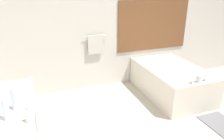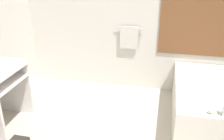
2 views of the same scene
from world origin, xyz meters
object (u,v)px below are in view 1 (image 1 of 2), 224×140
(water_bottle_2, at_px, (6,110))
(soap_dispenser, at_px, (28,116))
(water_bottle_1, at_px, (14,99))
(bathtub, at_px, (171,79))

(water_bottle_2, distance_m, soap_dispenser, 0.23)
(water_bottle_1, bearing_deg, soap_dispenser, -66.10)
(soap_dispenser, bearing_deg, water_bottle_2, 150.72)
(bathtub, xyz_separation_m, soap_dispenser, (-2.68, -1.48, 0.66))
(water_bottle_1, height_order, soap_dispenser, water_bottle_1)
(water_bottle_2, bearing_deg, bathtub, 25.46)
(water_bottle_1, xyz_separation_m, soap_dispenser, (0.13, -0.29, -0.05))
(water_bottle_1, xyz_separation_m, water_bottle_2, (-0.07, -0.18, -0.00))
(water_bottle_2, bearing_deg, water_bottle_1, 69.56)
(water_bottle_1, distance_m, water_bottle_2, 0.19)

